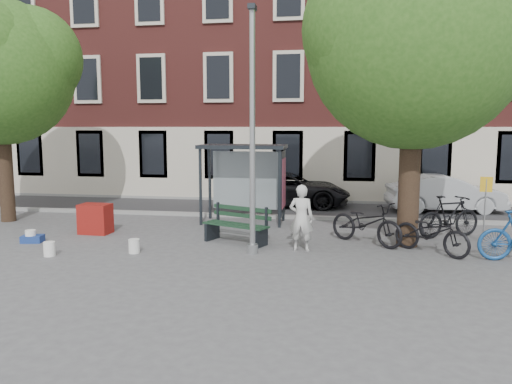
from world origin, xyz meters
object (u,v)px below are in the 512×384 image
Objects in this scene: lamppost at (252,144)px; red_stand at (95,219)px; car_silver at (445,194)px; bench at (237,227)px; bike_a at (366,223)px; bike_d at (449,216)px; notice_sign at (486,196)px; bike_c at (431,232)px; car_dark at (288,189)px; bus_shelter at (255,166)px; painter at (301,218)px.

red_stand is at bearing 162.57° from lamppost.
lamppost is 9.79m from car_silver.
bike_a reaches higher than bench.
notice_sign is at bearing -151.14° from bike_d.
bike_c is at bearing -128.31° from notice_sign.
lamppost is 2.65m from bench.
bike_d is 1.12× the size of notice_sign.
lamppost reaches higher than bike_d.
bus_shelter is at bearing 167.39° from car_dark.
bus_shelter is at bearing 29.24° from red_stand.
lamppost is at bearing -150.47° from notice_sign.
notice_sign is at bearing 3.10° from red_stand.
car_dark is 6.03m from car_silver.
bench is 4.49m from red_stand.
painter is 0.94× the size of notice_sign.
bus_shelter reaches higher than painter.
car_silver is at bearing 25.56° from bus_shelter.
bus_shelter reaches higher than bike_c.
car_silver is (0.81, 4.59, 0.08)m from bike_d.
lamppost is 6.38m from bike_d.
notice_sign is (11.24, 0.61, 0.88)m from red_stand.
bike_a reaches higher than bike_c.
red_stand is (-8.00, 0.09, -0.15)m from bike_a.
notice_sign is at bearing 172.42° from car_silver.
red_stand is (-11.23, -5.74, -0.25)m from car_silver.
car_silver is (4.94, 6.87, -0.17)m from painter.
lamppost is 2.70× the size of bike_a.
red_stand is at bearing -150.76° from bus_shelter.
bench is 1.08× the size of notice_sign.
lamppost is at bearing -17.43° from red_stand.
bike_d is 0.49× the size of car_silver.
bike_d is 7.26m from car_dark.
bike_a is (1.71, 1.04, -0.28)m from painter.
bike_a is at bearing 143.33° from car_silver.
notice_sign is at bearing -39.88° from bike_a.
lamppost is 2.14× the size of bus_shelter.
bike_a is (3.52, -2.60, -1.32)m from bus_shelter.
bike_c is at bearing 129.63° from bike_d.
bench is at bearing -90.32° from bus_shelter.
bike_c is 1.13× the size of notice_sign.
painter reaches higher than bike_a.
bus_shelter is 1.54× the size of notice_sign.
bench is at bearing 126.09° from bike_c.
bike_d reaches higher than bike_a.
bus_shelter is at bearing 96.71° from bike_c.
bench is at bearing -160.90° from notice_sign.
car_dark is at bearing 78.67° from bus_shelter.
car_dark is 1.17× the size of car_silver.
bike_a is at bearing -158.07° from notice_sign.
bus_shelter is at bearing 91.55° from bike_a.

